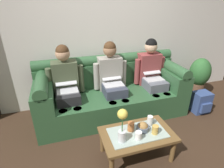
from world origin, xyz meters
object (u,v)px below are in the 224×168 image
Objects in this scene: person_right at (151,72)px; cup_far_center at (138,135)px; cup_near_left at (150,121)px; cup_far_left at (155,130)px; coffee_table at (137,136)px; couch at (112,93)px; person_middle at (112,77)px; person_left at (66,83)px; snack_bowl at (143,127)px; potted_plant at (199,75)px; flower_vase at (122,124)px; backpack_right at (201,102)px; cup_near_right at (131,127)px.

person_right is 1.39m from cup_far_center.
person_right is at bearing 61.75° from cup_near_left.
coffee_table is at bearing 158.64° from cup_far_left.
couch is 1.96× the size of person_middle.
snack_bowl is (0.80, -1.03, -0.24)m from person_left.
cup_near_left is at bearing 84.41° from cup_far_left.
couch reaches higher than potted_plant.
flower_vase is 3.26× the size of cup_near_left.
cup_far_center is 2.25m from potted_plant.
person_middle is at bearing 0.01° from person_left.
backpack_right is at bearing -11.94° from person_left.
cup_near_left is at bearing 37.80° from cup_far_center.
cup_far_left is (0.19, -1.12, 0.06)m from couch.
flower_vase is 0.37m from snack_bowl.
person_left is at bearing -179.66° from couch.
couch is 16.04× the size of snack_bowl.
cup_far_center reaches higher than coffee_table.
backpack_right is at bearing 21.72° from snack_bowl.
person_left reaches higher than cup_near_right.
flower_vase is (-0.95, -1.12, -0.05)m from person_right.
cup_near_right is 0.28m from cup_far_left.
cup_near_left is (0.21, -0.96, -0.22)m from person_middle.
person_left is 0.72m from person_middle.
person_left is 1.41× the size of coffee_table.
person_left is 1.00× the size of person_right.
snack_bowl is at bearing -122.09° from person_right.
flower_vase is (0.49, -1.12, -0.05)m from person_left.
cup_far_center is 0.12× the size of potted_plant.
flower_vase is at bearing 173.05° from cup_far_center.
backpack_right is (1.71, 0.66, -0.42)m from flower_vase.
potted_plant reaches higher than backpack_right.
person_right is 8.16× the size of snack_bowl.
potted_plant is (1.85, 0.07, 0.06)m from couch.
couch is 24.66× the size of cup_far_center.
potted_plant is at bearing 1.74° from person_left.
person_right is at bearing 148.57° from backpack_right.
snack_bowl is 0.14m from cup_near_right.
person_right reaches higher than cup_near_left.
couch is at bearing 94.30° from snack_bowl.
coffee_table is 8.06× the size of cup_far_left.
cup_far_left is at bearing -80.33° from person_middle.
coffee_table is 0.23m from cup_far_left.
cup_near_left is at bearing -77.89° from couch.
backpack_right is at bearing 26.80° from cup_far_left.
cup_near_left is (0.21, -0.96, 0.07)m from couch.
person_right reaches higher than couch.
backpack_right is at bearing 18.55° from cup_near_right.
person_left is at bearing 180.00° from person_right.
cup_far_center is (-0.76, -1.14, -0.24)m from person_right.
flower_vase reaches higher than cup_far_center.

